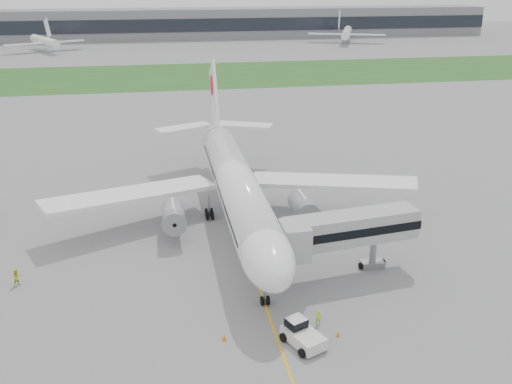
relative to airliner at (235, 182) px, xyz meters
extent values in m
plane|color=gray|center=(0.00, -4.87, -5.66)|extent=(600.00, 600.00, 0.00)
cube|color=#27541F|center=(0.00, 115.13, -5.65)|extent=(600.00, 50.00, 0.02)
cube|color=slate|center=(0.00, 225.13, 1.34)|extent=(320.00, 22.00, 14.00)
cube|color=#20232D|center=(0.00, 214.13, 1.34)|extent=(320.00, 0.60, 6.00)
cylinder|color=white|center=(0.00, -0.87, -0.06)|extent=(5.00, 38.00, 5.00)
ellipsoid|color=white|center=(0.00, -20.37, -0.06)|extent=(5.00, 11.00, 5.00)
cube|color=black|center=(0.00, -21.37, 0.84)|extent=(3.20, 1.54, 1.14)
cone|color=white|center=(0.00, 21.13, 0.74)|extent=(5.00, 10.53, 6.16)
cube|color=white|center=(-13.00, 1.13, -1.26)|extent=(22.13, 13.52, 1.70)
cube|color=white|center=(13.00, 1.13, -1.26)|extent=(22.13, 13.52, 1.70)
cylinder|color=gray|center=(-8.00, -3.37, -2.66)|extent=(2.70, 5.20, 2.70)
cylinder|color=gray|center=(8.00, -3.37, -2.66)|extent=(2.70, 5.20, 2.70)
cube|color=white|center=(0.00, 22.63, 5.84)|extent=(0.45, 10.90, 12.76)
cylinder|color=red|center=(0.00, 23.63, 7.84)|extent=(0.60, 3.20, 3.20)
cube|color=white|center=(-5.00, 23.63, 1.14)|extent=(9.54, 6.34, 0.35)
cube|color=white|center=(5.00, 23.63, 1.14)|extent=(9.54, 6.34, 0.35)
cylinder|color=gray|center=(0.00, -19.87, -4.11)|extent=(0.24, 0.24, 3.10)
cylinder|color=black|center=(-3.20, 2.13, -5.11)|extent=(1.40, 1.10, 1.10)
cylinder|color=black|center=(3.20, 2.13, -5.11)|extent=(1.40, 1.10, 1.10)
cube|color=silver|center=(2.06, -26.71, -4.95)|extent=(3.63, 4.53, 1.06)
cube|color=silver|center=(1.63, -25.74, -4.07)|extent=(2.03, 1.94, 0.88)
cube|color=black|center=(1.63, -25.74, -4.03)|extent=(2.09, 1.99, 0.75)
cylinder|color=black|center=(0.43, -25.98, -5.26)|extent=(0.60, 0.85, 0.80)
cylinder|color=black|center=(2.62, -25.02, -5.26)|extent=(0.60, 0.85, 0.80)
cylinder|color=black|center=(1.50, -28.41, -5.26)|extent=(0.60, 0.85, 0.80)
cylinder|color=black|center=(3.69, -27.44, -5.26)|extent=(0.60, 0.85, 0.80)
cube|color=#A5A6A8|center=(10.01, -15.40, -0.26)|extent=(14.82, 5.07, 3.11)
cube|color=black|center=(10.01, -15.40, -0.26)|extent=(15.04, 5.20, 0.93)
cube|color=#A5A6A8|center=(3.47, -17.35, -0.26)|extent=(2.70, 3.53, 3.53)
cylinder|color=gray|center=(13.03, -14.46, -3.69)|extent=(0.73, 0.73, 3.94)
cube|color=gray|center=(13.03, -14.46, -5.30)|extent=(2.67, 1.78, 0.73)
cylinder|color=black|center=(11.69, -14.64, -5.30)|extent=(0.41, 0.76, 0.73)
cylinder|color=black|center=(14.36, -14.28, -5.30)|extent=(0.41, 0.76, 0.73)
cone|color=orange|center=(-4.64, -24.93, -5.36)|extent=(0.43, 0.43, 0.59)
cone|color=orange|center=(5.40, -26.14, -5.41)|extent=(0.37, 0.37, 0.51)
imported|color=#A7FC2A|center=(4.18, -23.98, -4.90)|extent=(0.56, 0.37, 1.52)
imported|color=#BCD824|center=(-24.46, -11.81, -4.71)|extent=(1.17, 1.13, 1.90)
camera|label=1|loc=(-9.34, -66.88, 24.58)|focal=40.00mm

